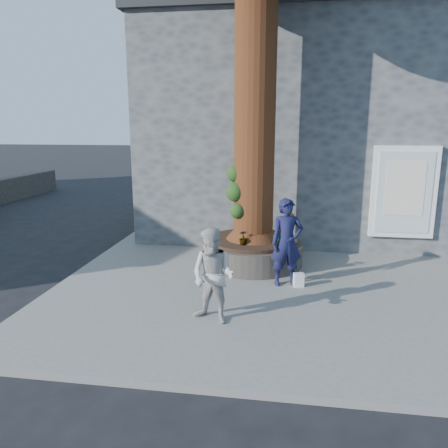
# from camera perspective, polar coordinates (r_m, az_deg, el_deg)

# --- Properties ---
(ground) EXTENTS (120.00, 120.00, 0.00)m
(ground) POSITION_cam_1_polar(r_m,az_deg,el_deg) (8.54, -2.89, -9.75)
(ground) COLOR black
(ground) RESTS_ON ground
(pavement) EXTENTS (9.00, 8.00, 0.12)m
(pavement) POSITION_cam_1_polar(r_m,az_deg,el_deg) (9.30, 7.53, -7.53)
(pavement) COLOR slate
(pavement) RESTS_ON ground
(yellow_line) EXTENTS (0.10, 30.00, 0.01)m
(yellow_line) POSITION_cam_1_polar(r_m,az_deg,el_deg) (10.42, -18.52, -6.18)
(yellow_line) COLOR yellow
(yellow_line) RESTS_ON ground
(stone_shop) EXTENTS (10.30, 8.30, 6.30)m
(stone_shop) POSITION_cam_1_polar(r_m,az_deg,el_deg) (14.94, 12.37, 12.12)
(stone_shop) COLOR #46494B
(stone_shop) RESTS_ON ground
(planter) EXTENTS (2.30, 2.30, 0.60)m
(planter) POSITION_cam_1_polar(r_m,az_deg,el_deg) (10.17, 3.77, -3.55)
(planter) COLOR black
(planter) RESTS_ON pavement
(man) EXTENTS (0.73, 0.58, 1.76)m
(man) POSITION_cam_1_polar(r_m,az_deg,el_deg) (8.75, 8.20, -2.41)
(man) COLOR #141538
(man) RESTS_ON pavement
(woman) EXTENTS (0.92, 0.82, 1.57)m
(woman) POSITION_cam_1_polar(r_m,az_deg,el_deg) (7.08, -1.43, -6.79)
(woman) COLOR #B3B0AB
(woman) RESTS_ON pavement
(shopping_bag) EXTENTS (0.23, 0.17, 0.28)m
(shopping_bag) POSITION_cam_1_polar(r_m,az_deg,el_deg) (8.89, 9.72, -7.21)
(shopping_bag) COLOR white
(shopping_bag) RESTS_ON pavement
(plant_a) EXTENTS (0.21, 0.22, 0.35)m
(plant_a) POSITION_cam_1_polar(r_m,az_deg,el_deg) (9.19, 6.87, -2.28)
(plant_a) COLOR gray
(plant_a) RESTS_ON planter
(plant_b) EXTENTS (0.33, 0.33, 0.43)m
(plant_b) POSITION_cam_1_polar(r_m,az_deg,el_deg) (10.83, 8.68, 0.22)
(plant_b) COLOR gray
(plant_b) RESTS_ON planter
(plant_c) EXTENTS (0.23, 0.23, 0.32)m
(plant_c) POSITION_cam_1_polar(r_m,az_deg,el_deg) (9.51, 2.54, -1.80)
(plant_c) COLOR gray
(plant_c) RESTS_ON planter
(plant_d) EXTENTS (0.39, 0.40, 0.34)m
(plant_d) POSITION_cam_1_polar(r_m,az_deg,el_deg) (9.19, 7.66, -2.33)
(plant_d) COLOR gray
(plant_d) RESTS_ON planter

